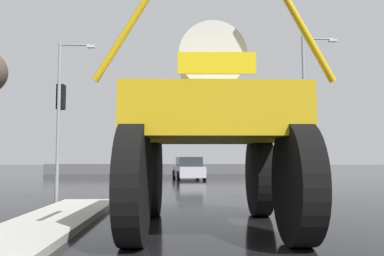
{
  "coord_description": "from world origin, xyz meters",
  "views": [
    {
      "loc": [
        -0.52,
        -1.65,
        1.48
      ],
      "look_at": [
        -0.17,
        8.36,
        2.24
      ],
      "focal_mm": 36.57,
      "sensor_mm": 36.0,
      "label": 1
    }
  ],
  "objects_px": {
    "traffic_signal_far_right": "(148,142)",
    "streetlight_far_left": "(61,103)",
    "oversize_sprayer": "(210,128)",
    "sedan_ahead": "(189,169)",
    "traffic_signal_near_left": "(60,114)",
    "traffic_signal_far_left": "(118,144)",
    "traffic_signal_near_right": "(288,130)",
    "streetlight_far_right": "(307,100)"
  },
  "relations": [
    {
      "from": "traffic_signal_far_right",
      "to": "streetlight_far_left",
      "type": "bearing_deg",
      "value": -127.26
    },
    {
      "from": "oversize_sprayer",
      "to": "sedan_ahead",
      "type": "distance_m",
      "value": 18.49
    },
    {
      "from": "traffic_signal_near_left",
      "to": "traffic_signal_far_left",
      "type": "relative_size",
      "value": 1.15
    },
    {
      "from": "oversize_sprayer",
      "to": "traffic_signal_far_right",
      "type": "relative_size",
      "value": 1.5
    },
    {
      "from": "traffic_signal_far_left",
      "to": "traffic_signal_far_right",
      "type": "height_order",
      "value": "traffic_signal_far_right"
    },
    {
      "from": "sedan_ahead",
      "to": "traffic_signal_near_right",
      "type": "distance_m",
      "value": 14.08
    },
    {
      "from": "oversize_sprayer",
      "to": "traffic_signal_far_left",
      "type": "distance_m",
      "value": 23.37
    },
    {
      "from": "traffic_signal_far_right",
      "to": "oversize_sprayer",
      "type": "bearing_deg",
      "value": -82.33
    },
    {
      "from": "oversize_sprayer",
      "to": "sedan_ahead",
      "type": "height_order",
      "value": "oversize_sprayer"
    },
    {
      "from": "streetlight_far_right",
      "to": "traffic_signal_far_left",
      "type": "bearing_deg",
      "value": 153.69
    },
    {
      "from": "oversize_sprayer",
      "to": "traffic_signal_near_right",
      "type": "xyz_separation_m",
      "value": [
        3.06,
        4.79,
        0.3
      ]
    },
    {
      "from": "oversize_sprayer",
      "to": "traffic_signal_far_left",
      "type": "bearing_deg",
      "value": 14.7
    },
    {
      "from": "traffic_signal_far_right",
      "to": "streetlight_far_right",
      "type": "bearing_deg",
      "value": -31.16
    },
    {
      "from": "sedan_ahead",
      "to": "traffic_signal_far_left",
      "type": "relative_size",
      "value": 1.22
    },
    {
      "from": "traffic_signal_far_left",
      "to": "traffic_signal_near_right",
      "type": "bearing_deg",
      "value": -64.64
    },
    {
      "from": "oversize_sprayer",
      "to": "traffic_signal_far_right",
      "type": "bearing_deg",
      "value": 8.92
    },
    {
      "from": "traffic_signal_near_left",
      "to": "traffic_signal_far_right",
      "type": "xyz_separation_m",
      "value": [
        1.56,
        17.94,
        -0.21
      ]
    },
    {
      "from": "oversize_sprayer",
      "to": "sedan_ahead",
      "type": "relative_size",
      "value": 1.31
    },
    {
      "from": "oversize_sprayer",
      "to": "streetlight_far_right",
      "type": "height_order",
      "value": "streetlight_far_right"
    },
    {
      "from": "traffic_signal_far_left",
      "to": "streetlight_far_left",
      "type": "bearing_deg",
      "value": -111.53
    },
    {
      "from": "sedan_ahead",
      "to": "streetlight_far_right",
      "type": "distance_m",
      "value": 9.01
    },
    {
      "from": "streetlight_far_right",
      "to": "oversize_sprayer",
      "type": "bearing_deg",
      "value": -114.94
    },
    {
      "from": "traffic_signal_far_right",
      "to": "traffic_signal_near_left",
      "type": "bearing_deg",
      "value": -94.96
    },
    {
      "from": "traffic_signal_near_left",
      "to": "streetlight_far_right",
      "type": "relative_size",
      "value": 0.43
    },
    {
      "from": "sedan_ahead",
      "to": "streetlight_far_right",
      "type": "height_order",
      "value": "streetlight_far_right"
    },
    {
      "from": "oversize_sprayer",
      "to": "traffic_signal_near_left",
      "type": "xyz_separation_m",
      "value": [
        -4.62,
        4.78,
        0.83
      ]
    },
    {
      "from": "sedan_ahead",
      "to": "traffic_signal_near_left",
      "type": "bearing_deg",
      "value": 154.41
    },
    {
      "from": "traffic_signal_far_left",
      "to": "streetlight_far_right",
      "type": "bearing_deg",
      "value": -26.31
    },
    {
      "from": "sedan_ahead",
      "to": "traffic_signal_near_left",
      "type": "height_order",
      "value": "traffic_signal_near_left"
    },
    {
      "from": "oversize_sprayer",
      "to": "traffic_signal_far_right",
      "type": "distance_m",
      "value": 22.93
    },
    {
      "from": "oversize_sprayer",
      "to": "streetlight_far_right",
      "type": "distance_m",
      "value": 18.22
    },
    {
      "from": "oversize_sprayer",
      "to": "streetlight_far_left",
      "type": "height_order",
      "value": "streetlight_far_left"
    },
    {
      "from": "traffic_signal_near_left",
      "to": "streetlight_far_left",
      "type": "bearing_deg",
      "value": 106.46
    },
    {
      "from": "traffic_signal_far_left",
      "to": "traffic_signal_far_right",
      "type": "bearing_deg",
      "value": -0.09
    },
    {
      "from": "traffic_signal_near_left",
      "to": "streetlight_far_right",
      "type": "distance_m",
      "value": 16.91
    },
    {
      "from": "sedan_ahead",
      "to": "oversize_sprayer",
      "type": "bearing_deg",
      "value": 173.12
    },
    {
      "from": "streetlight_far_right",
      "to": "sedan_ahead",
      "type": "bearing_deg",
      "value": 164.04
    },
    {
      "from": "traffic_signal_far_left",
      "to": "traffic_signal_far_right",
      "type": "distance_m",
      "value": 2.38
    },
    {
      "from": "oversize_sprayer",
      "to": "traffic_signal_far_left",
      "type": "xyz_separation_m",
      "value": [
        -5.44,
        22.72,
        0.46
      ]
    },
    {
      "from": "traffic_signal_far_left",
      "to": "traffic_signal_far_right",
      "type": "xyz_separation_m",
      "value": [
        2.38,
        -0.0,
        0.17
      ]
    },
    {
      "from": "traffic_signal_near_right",
      "to": "streetlight_far_left",
      "type": "distance_m",
      "value": 16.1
    },
    {
      "from": "streetlight_far_left",
      "to": "streetlight_far_right",
      "type": "height_order",
      "value": "streetlight_far_right"
    }
  ]
}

